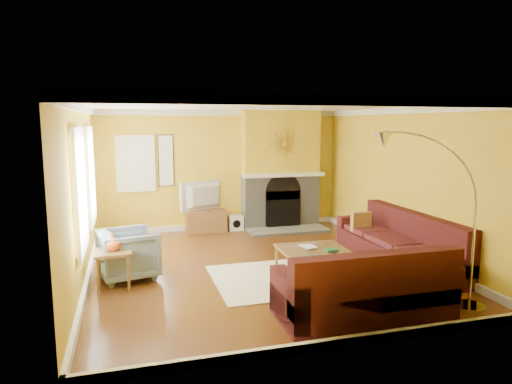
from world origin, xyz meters
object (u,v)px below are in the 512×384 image
object	(u,v)px
coffee_table	(315,262)
side_table	(114,270)
sectional_sofa	(348,250)
armchair	(128,254)
media_console	(206,221)
arc_lamp	(433,226)

from	to	relation	value
coffee_table	side_table	distance (m)	3.09
side_table	sectional_sofa	bearing A→B (deg)	-8.47
armchair	media_console	bearing A→B (deg)	-44.43
sectional_sofa	media_console	size ratio (longest dim) A/B	3.99
armchair	arc_lamp	world-z (taller)	arc_lamp
coffee_table	media_console	bearing A→B (deg)	109.04
armchair	side_table	distance (m)	0.48
sectional_sofa	arc_lamp	world-z (taller)	arc_lamp
coffee_table	arc_lamp	world-z (taller)	arc_lamp
arc_lamp	sectional_sofa	bearing A→B (deg)	102.43
coffee_table	armchair	size ratio (longest dim) A/B	1.25
media_console	side_table	xyz separation A→B (m)	(-1.90, -3.15, 0.04)
armchair	side_table	world-z (taller)	armchair
media_console	arc_lamp	distance (m)	5.64
sectional_sofa	armchair	world-z (taller)	sectional_sofa
coffee_table	side_table	bearing A→B (deg)	175.32
media_console	arc_lamp	size ratio (longest dim) A/B	0.38
sectional_sofa	armchair	xyz separation A→B (m)	(-3.30, 0.94, -0.06)
coffee_table	side_table	xyz separation A→B (m)	(-3.07, 0.25, 0.07)
media_console	armchair	xyz separation A→B (m)	(-1.69, -2.73, 0.15)
armchair	arc_lamp	bearing A→B (deg)	-136.98
coffee_table	media_console	size ratio (longest dim) A/B	1.21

